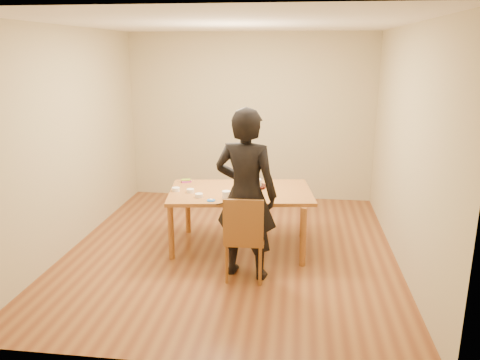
# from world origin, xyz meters

# --- Properties ---
(room_shell) EXTENTS (4.00, 4.50, 2.70)m
(room_shell) POSITION_xyz_m (0.00, 0.34, 1.35)
(room_shell) COLOR brown
(room_shell) RESTS_ON ground
(dining_table) EXTENTS (1.85, 1.25, 0.04)m
(dining_table) POSITION_xyz_m (0.11, 0.09, 0.73)
(dining_table) COLOR brown
(dining_table) RESTS_ON floor
(dining_chair) EXTENTS (0.43, 0.43, 0.04)m
(dining_chair) POSITION_xyz_m (0.26, -0.69, 0.45)
(dining_chair) COLOR brown
(dining_chair) RESTS_ON floor
(cake_plate) EXTENTS (0.32, 0.32, 0.02)m
(cake_plate) POSITION_xyz_m (0.24, 0.26, 0.76)
(cake_plate) COLOR red
(cake_plate) RESTS_ON dining_table
(cake) EXTENTS (0.22, 0.22, 0.07)m
(cake) POSITION_xyz_m (0.24, 0.26, 0.81)
(cake) COLOR white
(cake) RESTS_ON cake_plate
(frosting_dome) EXTENTS (0.21, 0.21, 0.03)m
(frosting_dome) POSITION_xyz_m (0.24, 0.26, 0.86)
(frosting_dome) COLOR white
(frosting_dome) RESTS_ON cake
(frosting_tub) EXTENTS (0.10, 0.10, 0.09)m
(frosting_tub) POSITION_xyz_m (-0.02, -0.24, 0.79)
(frosting_tub) COLOR white
(frosting_tub) RESTS_ON dining_table
(frosting_lid) EXTENTS (0.10, 0.10, 0.01)m
(frosting_lid) POSITION_xyz_m (-0.18, -0.35, 0.76)
(frosting_lid) COLOR #1B55B4
(frosting_lid) RESTS_ON dining_table
(frosting_dollop) EXTENTS (0.04, 0.04, 0.02)m
(frosting_dollop) POSITION_xyz_m (-0.18, -0.35, 0.77)
(frosting_dollop) COLOR white
(frosting_dollop) RESTS_ON frosting_lid
(ramekin_green) EXTENTS (0.09, 0.09, 0.04)m
(ramekin_green) POSITION_xyz_m (-0.34, -0.24, 0.77)
(ramekin_green) COLOR white
(ramekin_green) RESTS_ON dining_table
(ramekin_yellow) EXTENTS (0.09, 0.09, 0.04)m
(ramekin_yellow) POSITION_xyz_m (-0.48, -0.07, 0.77)
(ramekin_yellow) COLOR white
(ramekin_yellow) RESTS_ON dining_table
(ramekin_multi) EXTENTS (0.09, 0.09, 0.04)m
(ramekin_multi) POSITION_xyz_m (-0.67, -0.03, 0.77)
(ramekin_multi) COLOR white
(ramekin_multi) RESTS_ON dining_table
(candy_box_pink) EXTENTS (0.14, 0.11, 0.02)m
(candy_box_pink) POSITION_xyz_m (-0.64, 0.38, 0.76)
(candy_box_pink) COLOR #C42E8E
(candy_box_pink) RESTS_ON dining_table
(candy_box_green) EXTENTS (0.13, 0.09, 0.02)m
(candy_box_green) POSITION_xyz_m (-0.65, 0.38, 0.78)
(candy_box_green) COLOR #21941B
(candy_box_green) RESTS_ON candy_box_pink
(spatula) EXTENTS (0.11, 0.11, 0.01)m
(spatula) POSITION_xyz_m (-0.04, -0.44, 0.76)
(spatula) COLOR black
(spatula) RESTS_ON dining_table
(person) EXTENTS (0.76, 0.57, 1.86)m
(person) POSITION_xyz_m (0.26, -0.64, 0.93)
(person) COLOR black
(person) RESTS_ON floor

